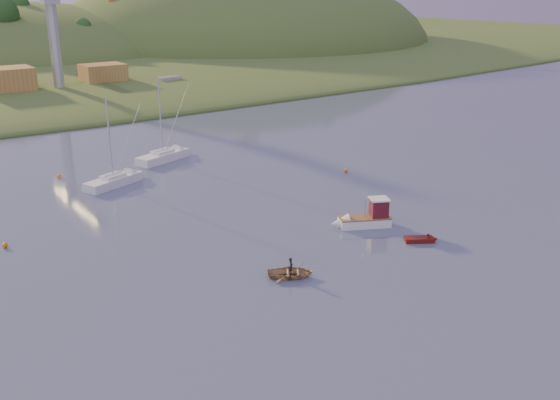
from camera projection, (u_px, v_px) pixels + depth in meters
shore_slope at (0, 77)px, 164.03m from camera, size 640.00×150.00×7.00m
hill_center at (0, 59)px, 204.10m from camera, size 140.00×120.00×36.00m
hill_right at (243, 48)px, 239.41m from camera, size 150.00×130.00×60.00m
wharf at (72, 92)px, 133.38m from camera, size 42.00×16.00×2.40m
shed_west at (4, 80)px, 125.81m from camera, size 11.00×8.00×4.80m
shed_east at (103, 73)px, 138.28m from camera, size 9.00×7.00×4.00m
dock_crane at (54, 16)px, 123.73m from camera, size 3.20×28.00×20.30m
fishing_boat at (361, 219)px, 62.34m from camera, size 6.22×4.37×3.84m
sailboat_near at (113, 180)px, 75.12m from camera, size 7.85×4.81×10.46m
sailboat_far at (163, 156)px, 85.72m from camera, size 8.41×4.91×11.19m
canoe at (291, 273)px, 51.64m from camera, size 4.67×4.31×0.79m
paddler at (291, 269)px, 51.53m from camera, size 0.59×0.65×1.49m
red_tender at (425, 239)px, 58.86m from camera, size 3.27×2.62×1.08m
work_vessel at (169, 86)px, 141.84m from camera, size 13.26×6.10×3.29m
buoy_1 at (346, 170)px, 80.61m from camera, size 0.50×0.50×0.50m
buoy_2 at (5, 245)px, 57.48m from camera, size 0.50×0.50×0.50m
buoy_3 at (59, 176)px, 78.28m from camera, size 0.50×0.50×0.50m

